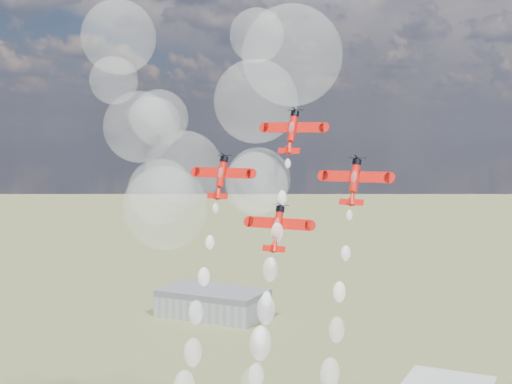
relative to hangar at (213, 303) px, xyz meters
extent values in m
cube|color=gray|center=(0.00, 0.00, -1.50)|extent=(50.00, 28.00, 10.00)
cube|color=#595B60|center=(0.00, 0.00, 5.00)|extent=(50.00, 28.00, 3.00)
cylinder|color=red|center=(112.82, -171.24, 83.62)|extent=(1.42, 3.22, 5.42)
cylinder|color=black|center=(112.82, -170.22, 86.27)|extent=(1.62, 1.88, 1.53)
cube|color=red|center=(112.82, -170.80, 83.78)|extent=(12.35, 0.94, 1.97)
cube|color=white|center=(109.48, -170.69, 83.74)|extent=(4.86, 0.23, 0.53)
cube|color=white|center=(116.16, -170.69, 83.74)|extent=(4.86, 0.23, 0.53)
cube|color=red|center=(112.82, -173.02, 79.43)|extent=(4.45, 0.51, 1.08)
cube|color=red|center=(112.82, -173.80, 79.51)|extent=(0.14, 2.08, 1.85)
ellipsoid|color=silver|center=(112.82, -171.80, 83.73)|extent=(1.11, 1.83, 2.70)
cone|color=red|center=(112.82, -172.64, 80.15)|extent=(1.42, 2.27, 2.97)
cylinder|color=red|center=(99.41, -174.62, 74.86)|extent=(1.42, 3.22, 5.42)
cylinder|color=black|center=(99.41, -173.60, 77.51)|extent=(1.62, 1.88, 1.53)
cube|color=red|center=(99.41, -174.18, 75.02)|extent=(12.35, 0.94, 1.97)
cube|color=white|center=(96.07, -174.07, 74.97)|extent=(4.86, 0.23, 0.53)
cube|color=white|center=(102.75, -174.07, 74.97)|extent=(4.86, 0.23, 0.53)
cube|color=red|center=(99.41, -176.41, 70.67)|extent=(4.45, 0.51, 1.08)
cube|color=red|center=(99.41, -177.19, 70.75)|extent=(0.14, 2.08, 1.85)
ellipsoid|color=silver|center=(99.41, -175.18, 74.97)|extent=(1.11, 1.83, 2.70)
cone|color=red|center=(99.41, -176.02, 71.39)|extent=(1.42, 2.27, 2.97)
cylinder|color=red|center=(126.24, -174.62, 74.86)|extent=(1.42, 3.22, 5.42)
cylinder|color=black|center=(126.24, -173.60, 77.51)|extent=(1.62, 1.88, 1.53)
cube|color=red|center=(126.24, -174.18, 75.02)|extent=(12.35, 0.94, 1.97)
cube|color=white|center=(122.90, -174.07, 74.97)|extent=(4.86, 0.23, 0.53)
cube|color=white|center=(129.58, -174.07, 74.97)|extent=(4.86, 0.23, 0.53)
cube|color=red|center=(126.24, -176.41, 70.67)|extent=(4.45, 0.51, 1.08)
cube|color=red|center=(126.24, -177.19, 70.75)|extent=(0.14, 2.08, 1.85)
ellipsoid|color=silver|center=(126.24, -175.18, 74.97)|extent=(1.11, 1.83, 2.70)
cone|color=red|center=(126.24, -176.02, 71.39)|extent=(1.42, 2.27, 2.97)
cylinder|color=red|center=(112.82, -178.01, 66.10)|extent=(1.42, 3.22, 5.42)
cylinder|color=black|center=(112.82, -176.99, 68.74)|extent=(1.62, 1.88, 1.53)
cube|color=red|center=(112.82, -177.57, 66.26)|extent=(12.35, 0.94, 1.97)
cube|color=white|center=(109.48, -177.45, 66.21)|extent=(4.86, 0.23, 0.53)
cube|color=white|center=(116.16, -177.45, 66.21)|extent=(4.86, 0.23, 0.53)
cube|color=red|center=(112.82, -179.79, 61.90)|extent=(4.45, 0.51, 1.08)
cube|color=red|center=(112.82, -180.57, 61.99)|extent=(0.14, 2.08, 1.85)
ellipsoid|color=silver|center=(112.82, -178.56, 66.21)|extent=(1.11, 1.83, 2.70)
cone|color=red|center=(112.82, -179.40, 62.62)|extent=(1.42, 2.27, 2.97)
sphere|color=white|center=(112.88, -173.65, 77.06)|extent=(1.05, 1.05, 1.05)
sphere|color=white|center=(112.86, -176.15, 70.85)|extent=(1.56, 1.56, 1.56)
sphere|color=white|center=(112.88, -178.42, 64.77)|extent=(2.08, 2.08, 2.08)
sphere|color=white|center=(112.61, -180.98, 58.30)|extent=(2.59, 2.59, 2.59)
sphere|color=white|center=(112.97, -183.43, 51.56)|extent=(3.10, 3.10, 3.10)
sphere|color=white|center=(112.86, -185.50, 46.01)|extent=(3.61, 3.61, 3.61)
sphere|color=white|center=(99.36, -177.07, 68.42)|extent=(1.05, 1.05, 1.05)
sphere|color=white|center=(99.54, -179.68, 62.13)|extent=(1.56, 1.56, 1.56)
sphere|color=white|center=(99.44, -181.86, 55.94)|extent=(2.08, 2.08, 2.08)
sphere|color=white|center=(99.30, -184.63, 49.78)|extent=(2.59, 2.59, 2.59)
sphere|color=white|center=(99.72, -186.60, 42.84)|extent=(3.10, 3.10, 3.10)
sphere|color=white|center=(126.18, -177.18, 68.46)|extent=(1.05, 1.05, 1.05)
sphere|color=white|center=(126.31, -179.44, 62.05)|extent=(1.56, 1.56, 1.56)
sphere|color=white|center=(126.09, -181.97, 55.75)|extent=(2.08, 2.08, 2.08)
sphere|color=white|center=(126.41, -184.13, 49.77)|extent=(2.59, 2.59, 2.59)
sphere|color=white|center=(126.34, -187.06, 43.11)|extent=(3.10, 3.10, 3.10)
sphere|color=white|center=(112.74, -180.48, 59.54)|extent=(1.05, 1.05, 1.05)
sphere|color=white|center=(112.78, -182.78, 53.36)|extent=(1.56, 1.56, 1.56)
sphere|color=white|center=(112.73, -185.31, 47.08)|extent=(2.08, 2.08, 2.08)
sphere|color=white|center=(113.03, -187.67, 40.88)|extent=(2.59, 2.59, 2.59)
sphere|color=white|center=(68.58, -165.17, 103.75)|extent=(16.50, 16.50, 16.50)
sphere|color=white|center=(104.79, -152.67, 99.30)|extent=(21.85, 21.85, 21.85)
sphere|color=white|center=(65.79, -163.51, 94.44)|extent=(10.86, 10.86, 10.86)
sphere|color=white|center=(95.43, -150.59, 104.32)|extent=(12.17, 12.17, 12.17)
sphere|color=white|center=(75.02, -148.55, 73.87)|extent=(18.64, 18.64, 18.64)
sphere|color=white|center=(74.64, -158.37, 69.20)|extent=(15.12, 15.12, 15.12)
sphere|color=white|center=(99.68, -159.94, 89.34)|extent=(17.81, 17.81, 17.81)
sphere|color=white|center=(70.87, -152.69, 86.10)|extent=(13.64, 13.64, 13.64)
sphere|color=white|center=(68.80, -151.05, 85.38)|extent=(11.60, 11.60, 11.60)
sphere|color=white|center=(75.44, -157.84, 65.36)|extent=(19.46, 19.46, 19.46)
sphere|color=white|center=(66.32, -150.40, 86.34)|extent=(10.24, 10.24, 10.24)
sphere|color=white|center=(68.53, -157.67, 84.01)|extent=(16.70, 16.70, 16.70)
sphere|color=white|center=(93.91, -147.63, 70.86)|extent=(14.69, 14.69, 14.69)
sphere|color=white|center=(103.38, -166.45, 73.29)|extent=(13.03, 13.03, 13.03)
camera|label=1|loc=(164.94, -295.88, 83.30)|focal=50.00mm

